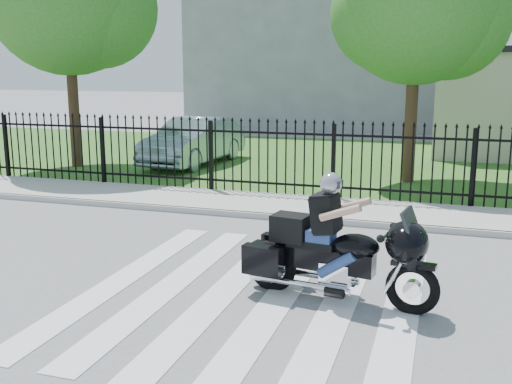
% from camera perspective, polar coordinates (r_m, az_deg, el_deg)
% --- Properties ---
extents(ground, '(120.00, 120.00, 0.00)m').
position_cam_1_polar(ground, '(8.35, -0.33, -9.67)').
color(ground, slate).
rests_on(ground, ground).
extents(crosswalk, '(5.00, 5.50, 0.01)m').
position_cam_1_polar(crosswalk, '(8.35, -0.33, -9.64)').
color(crosswalk, silver).
rests_on(crosswalk, ground).
extents(sidewalk, '(40.00, 2.00, 0.12)m').
position_cam_1_polar(sidewalk, '(12.97, 6.48, -1.61)').
color(sidewalk, '#ADAAA3').
rests_on(sidewalk, ground).
extents(curb, '(40.00, 0.12, 0.12)m').
position_cam_1_polar(curb, '(12.02, 5.55, -2.67)').
color(curb, '#ADAAA3').
rests_on(curb, ground).
extents(grass_strip, '(40.00, 12.00, 0.02)m').
position_cam_1_polar(grass_strip, '(19.78, 10.44, 2.78)').
color(grass_strip, '#2F5A1F').
rests_on(grass_strip, ground).
extents(iron_fence, '(26.00, 0.04, 1.80)m').
position_cam_1_polar(iron_fence, '(13.77, 7.37, 2.73)').
color(iron_fence, black).
rests_on(iron_fence, ground).
extents(tree_mid, '(4.20, 4.20, 6.78)m').
position_cam_1_polar(tree_mid, '(16.49, 15.08, 17.04)').
color(tree_mid, '#382316').
rests_on(tree_mid, ground).
extents(building_tall, '(15.00, 10.00, 12.00)m').
position_cam_1_polar(building_tall, '(33.95, 8.76, 16.69)').
color(building_tall, '#979A9F').
rests_on(building_tall, ground).
extents(motorcycle_rider, '(2.65, 1.12, 1.76)m').
position_cam_1_polar(motorcycle_rider, '(8.00, 7.37, -5.28)').
color(motorcycle_rider, black).
rests_on(motorcycle_rider, ground).
extents(parked_car, '(1.99, 4.60, 1.47)m').
position_cam_1_polar(parked_car, '(19.07, -5.93, 4.84)').
color(parked_car, '#91A9B6').
rests_on(parked_car, grass_strip).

